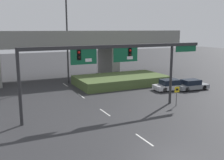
% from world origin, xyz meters
% --- Properties ---
extents(ground_plane, '(160.00, 160.00, 0.00)m').
position_xyz_m(ground_plane, '(0.00, 0.00, 0.00)').
color(ground_plane, '#2D2D30').
extents(lane_markings, '(0.14, 23.70, 0.01)m').
position_xyz_m(lane_markings, '(0.00, 13.72, 0.00)').
color(lane_markings, silver).
rests_on(lane_markings, ground).
extents(signal_gantry, '(18.97, 0.44, 6.54)m').
position_xyz_m(signal_gantry, '(1.14, 10.06, 5.38)').
color(signal_gantry, '#2D2D30').
rests_on(signal_gantry, ground).
extents(speed_limit_sign, '(0.60, 0.11, 2.15)m').
position_xyz_m(speed_limit_sign, '(7.68, 8.91, 1.40)').
color(speed_limit_sign, '#4C4C4C').
rests_on(speed_limit_sign, ground).
extents(highway_light_pole_near, '(0.70, 0.36, 17.78)m').
position_xyz_m(highway_light_pole_near, '(0.84, 25.55, 9.27)').
color(highway_light_pole_near, '#2D2D30').
rests_on(highway_light_pole_near, ground).
extents(overpass_bridge, '(42.68, 7.83, 7.74)m').
position_xyz_m(overpass_bridge, '(0.00, 29.02, 5.59)').
color(overpass_bridge, gray).
rests_on(overpass_bridge, ground).
extents(grass_embankment, '(12.94, 7.14, 1.26)m').
position_xyz_m(grass_embankment, '(7.49, 21.25, 0.63)').
color(grass_embankment, '#4C6033').
rests_on(grass_embankment, ground).
extents(parked_sedan_near_right, '(4.89, 2.32, 1.43)m').
position_xyz_m(parked_sedan_near_right, '(11.83, 15.17, 0.66)').
color(parked_sedan_near_right, silver).
rests_on(parked_sedan_near_right, ground).
extents(parked_sedan_mid_right, '(4.54, 2.20, 1.38)m').
position_xyz_m(parked_sedan_mid_right, '(14.47, 14.13, 0.64)').
color(parked_sedan_mid_right, gray).
rests_on(parked_sedan_mid_right, ground).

